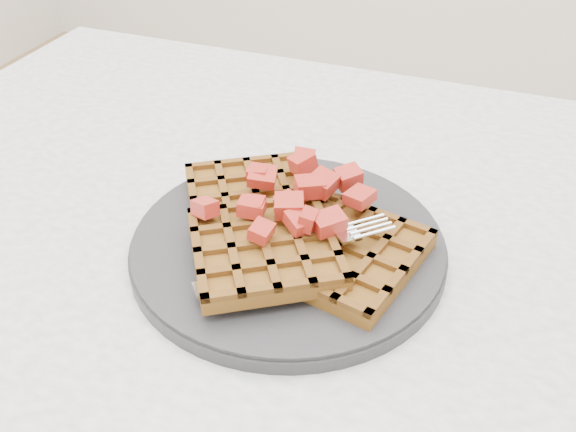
{
  "coord_description": "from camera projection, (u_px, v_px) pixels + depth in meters",
  "views": [
    {
      "loc": [
        0.06,
        -0.42,
        1.11
      ],
      "look_at": [
        -0.09,
        -0.01,
        0.79
      ],
      "focal_mm": 40.0,
      "sensor_mm": 36.0,
      "label": 1
    }
  ],
  "objects": [
    {
      "name": "fork",
      "position": [
        310.0,
        262.0,
        0.52
      ],
      "size": [
        0.15,
        0.14,
        0.02
      ],
      "primitive_type": null,
      "rotation": [
        0.0,
        0.0,
        -0.8
      ],
      "color": "silver",
      "rests_on": "plate"
    },
    {
      "name": "plate",
      "position": [
        288.0,
        245.0,
        0.56
      ],
      "size": [
        0.28,
        0.28,
        0.02
      ],
      "primitive_type": "cylinder",
      "color": "#242426",
      "rests_on": "table"
    },
    {
      "name": "waffles",
      "position": [
        287.0,
        230.0,
        0.55
      ],
      "size": [
        0.25,
        0.24,
        0.03
      ],
      "color": "brown",
      "rests_on": "plate"
    },
    {
      "name": "strawberry_pile",
      "position": [
        288.0,
        203.0,
        0.54
      ],
      "size": [
        0.15,
        0.15,
        0.02
      ],
      "primitive_type": null,
      "color": "#8E0C05",
      "rests_on": "waffles"
    },
    {
      "name": "table",
      "position": [
        379.0,
        361.0,
        0.61
      ],
      "size": [
        1.2,
        0.8,
        0.75
      ],
      "color": "silver",
      "rests_on": "ground"
    }
  ]
}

